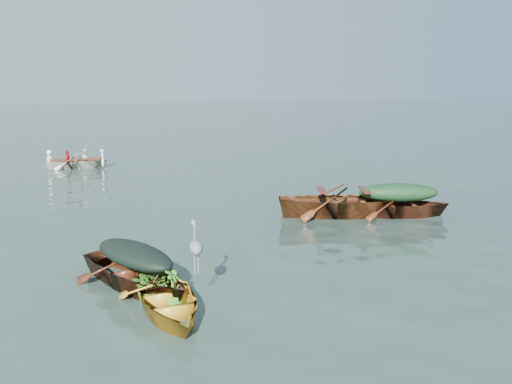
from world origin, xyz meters
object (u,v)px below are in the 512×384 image
dark_covered_boat (136,287)px  green_tarp_boat (397,216)px  open_wooden_boat (342,216)px  heron (196,256)px  yellow_dinghy (167,311)px  rowed_boat (77,168)px

dark_covered_boat → green_tarp_boat: 7.91m
green_tarp_boat → open_wooden_boat: (-1.49, 0.44, 0.00)m
open_wooden_boat → dark_covered_boat: bearing=136.9°
open_wooden_boat → heron: 6.64m
green_tarp_boat → dark_covered_boat: bearing=128.7°
yellow_dinghy → open_wooden_boat: 7.07m
dark_covered_boat → heron: (0.98, -1.02, 0.87)m
green_tarp_boat → open_wooden_boat: 1.55m
yellow_dinghy → heron: bearing=5.2°
green_tarp_boat → heron: heron is taller
green_tarp_boat → heron: (-6.34, -4.01, 0.87)m
yellow_dinghy → green_tarp_boat: bearing=23.0°
heron → green_tarp_boat: bearing=24.3°
rowed_boat → heron: heron is taller
yellow_dinghy → dark_covered_boat: size_ratio=0.82×
dark_covered_boat → rowed_boat: dark_covered_boat is taller
open_wooden_boat → rowed_boat: bearing=53.3°
green_tarp_boat → rowed_boat: size_ratio=1.14×
green_tarp_boat → open_wooden_boat: open_wooden_boat is taller
dark_covered_boat → open_wooden_boat: (5.83, 3.43, 0.00)m
yellow_dinghy → dark_covered_boat: dark_covered_boat is taller
green_tarp_boat → heron: 7.55m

